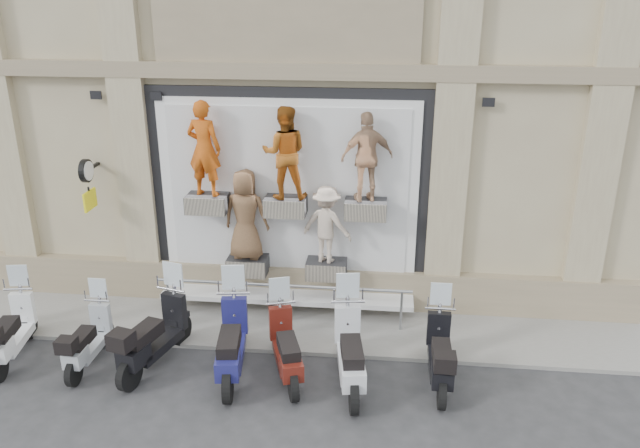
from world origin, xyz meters
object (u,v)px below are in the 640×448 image
at_px(scooter_g, 350,339).
at_px(clock_sign_bracket, 87,178).
at_px(guard_rail, 283,306).
at_px(scooter_c, 87,329).
at_px(scooter_d, 153,323).
at_px(scooter_e, 231,329).
at_px(scooter_h, 441,342).
at_px(scooter_f, 286,336).
at_px(scooter_b, 10,320).

bearing_deg(scooter_g, clock_sign_bracket, 149.16).
relative_size(clock_sign_bracket, scooter_g, 0.48).
relative_size(guard_rail, scooter_c, 2.92).
bearing_deg(scooter_d, scooter_e, 10.75).
bearing_deg(guard_rail, scooter_c, -152.32).
xyz_separation_m(clock_sign_bracket, scooter_d, (1.90, -2.05, -1.95)).
xyz_separation_m(guard_rail, clock_sign_bracket, (-3.90, 0.47, 2.34)).
relative_size(guard_rail, scooter_e, 2.36).
bearing_deg(scooter_g, scooter_c, 170.71).
distance_m(scooter_e, scooter_h, 3.53).
bearing_deg(scooter_d, scooter_f, 13.45).
height_order(scooter_d, scooter_h, scooter_d).
xyz_separation_m(scooter_e, scooter_f, (0.93, 0.04, -0.09)).
height_order(guard_rail, scooter_f, scooter_f).
height_order(scooter_c, scooter_h, scooter_h).
height_order(scooter_b, scooter_g, scooter_g).
bearing_deg(guard_rail, scooter_e, -109.69).
relative_size(scooter_c, scooter_d, 0.83).
height_order(clock_sign_bracket, scooter_b, clock_sign_bracket).
height_order(scooter_e, scooter_g, scooter_e).
distance_m(scooter_f, scooter_g, 1.11).
distance_m(guard_rail, scooter_c, 3.59).
relative_size(scooter_f, scooter_h, 1.01).
bearing_deg(scooter_b, scooter_f, -10.23).
height_order(clock_sign_bracket, scooter_c, clock_sign_bracket).
bearing_deg(scooter_b, scooter_g, -11.27).
distance_m(scooter_d, scooter_e, 1.40).
xyz_separation_m(scooter_b, scooter_g, (6.05, -0.13, 0.09)).
bearing_deg(scooter_e, scooter_h, -5.82).
bearing_deg(scooter_f, scooter_b, 161.54).
bearing_deg(scooter_e, scooter_c, 171.71).
bearing_deg(scooter_c, scooter_e, -0.28).
bearing_deg(scooter_f, clock_sign_bracket, 135.28).
bearing_deg(scooter_c, scooter_g, -1.04).
relative_size(clock_sign_bracket, scooter_h, 0.53).
bearing_deg(scooter_b, scooter_c, -11.86).
relative_size(scooter_f, scooter_g, 0.91).
bearing_deg(scooter_c, scooter_h, 1.14).
height_order(scooter_b, scooter_d, scooter_d).
distance_m(guard_rail, scooter_f, 1.70).
distance_m(guard_rail, scooter_h, 3.32).
distance_m(scooter_b, scooter_h, 7.55).
bearing_deg(scooter_c, clock_sign_bracket, 108.73).
height_order(scooter_e, scooter_h, scooter_e).
distance_m(scooter_e, scooter_g, 2.03).
bearing_deg(scooter_h, guard_rail, 152.49).
xyz_separation_m(scooter_d, scooter_g, (3.43, -0.17, 0.01)).
bearing_deg(clock_sign_bracket, guard_rail, -6.84).
bearing_deg(scooter_c, scooter_b, 178.19).
height_order(scooter_e, scooter_f, scooter_e).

